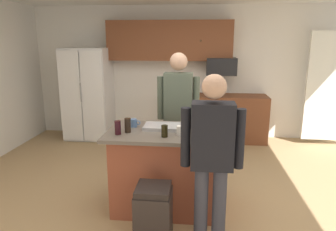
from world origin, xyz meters
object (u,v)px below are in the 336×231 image
Objects in this scene: glass_dark_ale at (128,125)px; mug_ceramic_white at (134,123)px; kitchen_island at (165,169)px; person_guest_by_door at (178,108)px; microwave_over_range at (221,66)px; serving_tray at (163,127)px; mug_blue_stoneware at (181,131)px; glass_stout_tall at (195,130)px; trash_bin at (154,216)px; person_guest_left at (212,152)px; refrigerator at (88,94)px; glass_short_whisky at (118,128)px; glass_pilsner at (192,122)px; tumbler_amber at (165,131)px.

glass_dark_ale reaches higher than mug_ceramic_white.
person_guest_by_door reaches higher than kitchen_island.
glass_dark_ale is 0.22m from mug_ceramic_white.
kitchen_island is at bearing -106.01° from microwave_over_range.
microwave_over_range is at bearing 67.11° from glass_dark_ale.
mug_blue_stoneware is at bearing -46.96° from serving_tray.
glass_stout_tall reaches higher than trash_bin.
serving_tray is (0.37, 0.19, -0.06)m from glass_dark_ale.
glass_dark_ale is at bearing 21.22° from person_guest_left.
refrigerator is 3.52m from glass_stout_tall.
glass_short_whisky is (-0.11, -0.30, 0.03)m from mug_ceramic_white.
glass_pilsner is 0.86m from glass_short_whisky.
mug_ceramic_white is (-0.38, 0.11, 0.52)m from kitchen_island.
glass_dark_ale is 0.59m from mug_blue_stoneware.
glass_pilsner is at bearing -22.51° from person_guest_left.
kitchen_island is at bearing 0.00° from person_guest_left.
mug_blue_stoneware is 0.62m from mug_ceramic_white.
refrigerator is 3.24m from glass_pilsner.
glass_short_whisky is at bearing 179.15° from glass_stout_tall.
kitchen_island is 0.69m from glass_dark_ale.
person_guest_by_door is 1.66m from trash_bin.
glass_pilsner is at bearing 1.13° from mug_ceramic_white.
serving_tray is (-0.38, 0.29, -0.05)m from glass_stout_tall.
trash_bin is (-0.80, -3.38, -1.15)m from microwave_over_range.
glass_pilsner is 0.25× the size of trash_bin.
tumbler_amber is at bearing -104.45° from microwave_over_range.
tumbler_amber is 0.86× the size of glass_stout_tall.
glass_pilsner reaches higher than tumbler_amber.
glass_stout_tall reaches higher than tumbler_amber.
person_guest_left is 1.07m from glass_dark_ale.
glass_pilsner reaches higher than trash_bin.
tumbler_amber is 0.32m from serving_tray.
person_guest_left is (0.50, -0.67, 0.48)m from kitchen_island.
glass_short_whisky is 0.54m from serving_tray.
trash_bin is (-0.33, -0.83, -0.72)m from glass_pilsner.
trash_bin is (1.80, -3.26, -0.59)m from refrigerator.
refrigerator is 12.17× the size of glass_stout_tall.
person_guest_by_door is at bearing 54.46° from mug_ceramic_white.
glass_dark_ale is at bearing -162.09° from glass_pilsner.
glass_dark_ale reaches higher than kitchen_island.
glass_stout_tall is (0.75, -0.10, -0.01)m from glass_dark_ale.
glass_dark_ale is 0.13m from glass_short_whisky.
microwave_over_range is at bearing 73.99° from kitchen_island.
kitchen_island is 10.39× the size of mug_blue_stoneware.
mug_ceramic_white is 0.82× the size of glass_pilsner.
serving_tray reaches higher than trash_bin.
kitchen_island is at bearing -54.39° from refrigerator.
microwave_over_range is 1.27× the size of serving_tray.
mug_blue_stoneware is at bearing -113.09° from glass_pilsner.
person_guest_by_door is at bearing -42.87° from refrigerator.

